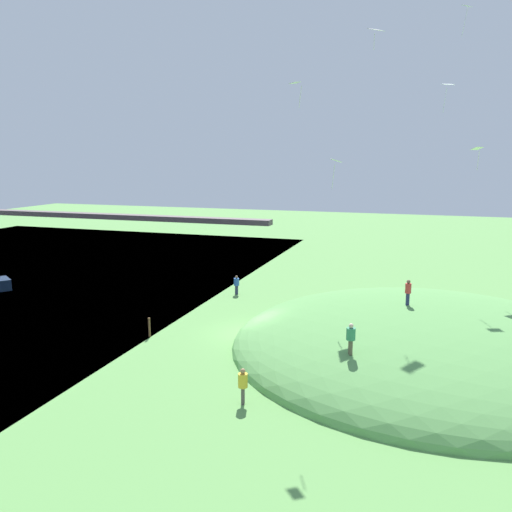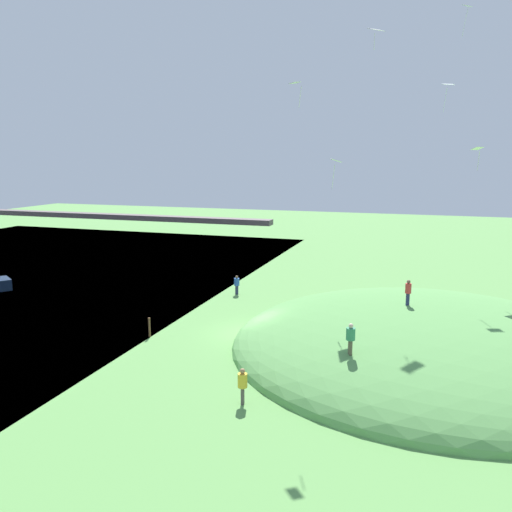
{
  "view_description": "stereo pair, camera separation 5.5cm",
  "coord_description": "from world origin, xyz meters",
  "px_view_note": "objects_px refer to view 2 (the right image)",
  "views": [
    {
      "loc": [
        10.29,
        -30.3,
        11.05
      ],
      "look_at": [
        0.61,
        -0.96,
        5.3
      ],
      "focal_mm": 36.47,
      "sensor_mm": 36.0,
      "label": 1
    },
    {
      "loc": [
        10.34,
        -30.28,
        11.05
      ],
      "look_at": [
        0.61,
        -0.96,
        5.3
      ],
      "focal_mm": 36.47,
      "sensor_mm": 36.0,
      "label": 2
    }
  ],
  "objects_px": {
    "kite_2": "(376,30)",
    "kite_1": "(448,87)",
    "kite_5": "(478,150)",
    "person_watching_kites": "(237,283)",
    "kite_7": "(296,85)",
    "kite_0": "(467,10)",
    "person_on_hilltop": "(351,335)",
    "person_near_shore": "(243,382)",
    "mooring_post": "(149,327)",
    "person_with_child": "(408,289)",
    "kite_3": "(336,162)"
  },
  "relations": [
    {
      "from": "mooring_post",
      "to": "kite_0",
      "type": "bearing_deg",
      "value": 31.73
    },
    {
      "from": "kite_1",
      "to": "kite_0",
      "type": "bearing_deg",
      "value": -36.63
    },
    {
      "from": "person_watching_kites",
      "to": "kite_0",
      "type": "distance_m",
      "value": 25.6
    },
    {
      "from": "mooring_post",
      "to": "kite_7",
      "type": "bearing_deg",
      "value": -5.23
    },
    {
      "from": "kite_2",
      "to": "kite_5",
      "type": "xyz_separation_m",
      "value": [
        6.91,
        2.04,
        -7.73
      ]
    },
    {
      "from": "person_near_shore",
      "to": "kite_2",
      "type": "distance_m",
      "value": 24.7
    },
    {
      "from": "kite_1",
      "to": "kite_5",
      "type": "bearing_deg",
      "value": -9.63
    },
    {
      "from": "kite_0",
      "to": "kite_2",
      "type": "distance_m",
      "value": 5.99
    },
    {
      "from": "person_near_shore",
      "to": "kite_0",
      "type": "bearing_deg",
      "value": 143.0
    },
    {
      "from": "kite_5",
      "to": "kite_7",
      "type": "distance_m",
      "value": 15.94
    },
    {
      "from": "person_watching_kites",
      "to": "kite_2",
      "type": "bearing_deg",
      "value": 155.28
    },
    {
      "from": "person_watching_kites",
      "to": "kite_7",
      "type": "xyz_separation_m",
      "value": [
        7.94,
        -12.43,
        13.8
      ]
    },
    {
      "from": "person_near_shore",
      "to": "person_watching_kites",
      "type": "relative_size",
      "value": 1.07
    },
    {
      "from": "person_with_child",
      "to": "kite_1",
      "type": "distance_m",
      "value": 14.86
    },
    {
      "from": "person_with_child",
      "to": "person_watching_kites",
      "type": "height_order",
      "value": "person_with_child"
    },
    {
      "from": "kite_3",
      "to": "kite_7",
      "type": "relative_size",
      "value": 1.41
    },
    {
      "from": "kite_3",
      "to": "kite_1",
      "type": "bearing_deg",
      "value": 53.12
    },
    {
      "from": "person_watching_kites",
      "to": "kite_3",
      "type": "height_order",
      "value": "kite_3"
    },
    {
      "from": "kite_1",
      "to": "kite_5",
      "type": "relative_size",
      "value": 1.18
    },
    {
      "from": "kite_0",
      "to": "mooring_post",
      "type": "bearing_deg",
      "value": -148.27
    },
    {
      "from": "kite_7",
      "to": "person_watching_kites",
      "type": "bearing_deg",
      "value": 122.57
    },
    {
      "from": "person_on_hilltop",
      "to": "mooring_post",
      "type": "bearing_deg",
      "value": -135.35
    },
    {
      "from": "person_watching_kites",
      "to": "kite_3",
      "type": "xyz_separation_m",
      "value": [
        9.35,
        -8.04,
        9.91
      ]
    },
    {
      "from": "person_with_child",
      "to": "person_near_shore",
      "type": "xyz_separation_m",
      "value": [
        -6.72,
        -10.88,
        -2.27
      ]
    },
    {
      "from": "person_watching_kites",
      "to": "kite_7",
      "type": "bearing_deg",
      "value": 109.6
    },
    {
      "from": "person_near_shore",
      "to": "kite_5",
      "type": "height_order",
      "value": "kite_5"
    },
    {
      "from": "person_with_child",
      "to": "kite_3",
      "type": "height_order",
      "value": "kite_3"
    },
    {
      "from": "kite_2",
      "to": "kite_1",
      "type": "bearing_deg",
      "value": 26.92
    },
    {
      "from": "kite_5",
      "to": "mooring_post",
      "type": "xyz_separation_m",
      "value": [
        -19.27,
        -11.35,
        -11.08
      ]
    },
    {
      "from": "person_with_child",
      "to": "kite_0",
      "type": "height_order",
      "value": "kite_0"
    },
    {
      "from": "kite_1",
      "to": "mooring_post",
      "type": "xyz_separation_m",
      "value": [
        -17.09,
        -11.72,
        -15.34
      ]
    },
    {
      "from": "kite_2",
      "to": "kite_7",
      "type": "relative_size",
      "value": 1.1
    },
    {
      "from": "kite_0",
      "to": "mooring_post",
      "type": "relative_size",
      "value": 1.66
    },
    {
      "from": "kite_3",
      "to": "kite_7",
      "type": "xyz_separation_m",
      "value": [
        -1.42,
        -4.39,
        3.89
      ]
    },
    {
      "from": "person_on_hilltop",
      "to": "kite_3",
      "type": "relative_size",
      "value": 0.87
    },
    {
      "from": "kite_7",
      "to": "mooring_post",
      "type": "height_order",
      "value": "kite_7"
    },
    {
      "from": "person_watching_kites",
      "to": "mooring_post",
      "type": "height_order",
      "value": "person_watching_kites"
    },
    {
      "from": "kite_7",
      "to": "mooring_post",
      "type": "xyz_separation_m",
      "value": [
        -9.52,
        0.87,
        -14.18
      ]
    },
    {
      "from": "kite_0",
      "to": "kite_5",
      "type": "xyz_separation_m",
      "value": [
        1.33,
        0.26,
        -9.0
      ]
    },
    {
      "from": "kite_1",
      "to": "kite_2",
      "type": "bearing_deg",
      "value": -153.08
    },
    {
      "from": "kite_1",
      "to": "kite_5",
      "type": "xyz_separation_m",
      "value": [
        2.18,
        -0.37,
        -4.27
      ]
    },
    {
      "from": "person_watching_kites",
      "to": "person_with_child",
      "type": "bearing_deg",
      "value": 138.61
    },
    {
      "from": "person_on_hilltop",
      "to": "kite_5",
      "type": "height_order",
      "value": "kite_5"
    },
    {
      "from": "person_on_hilltop",
      "to": "kite_3",
      "type": "bearing_deg",
      "value": 167.02
    },
    {
      "from": "kite_3",
      "to": "mooring_post",
      "type": "xyz_separation_m",
      "value": [
        -10.94,
        -3.51,
        -10.28
      ]
    },
    {
      "from": "kite_0",
      "to": "person_on_hilltop",
      "type": "bearing_deg",
      "value": -108.17
    },
    {
      "from": "kite_0",
      "to": "kite_3",
      "type": "xyz_separation_m",
      "value": [
        -7.0,
        -7.58,
        -9.79
      ]
    },
    {
      "from": "person_with_child",
      "to": "person_near_shore",
      "type": "height_order",
      "value": "person_with_child"
    },
    {
      "from": "person_with_child",
      "to": "kite_5",
      "type": "relative_size",
      "value": 0.96
    },
    {
      "from": "person_near_shore",
      "to": "kite_5",
      "type": "bearing_deg",
      "value": 140.09
    }
  ]
}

